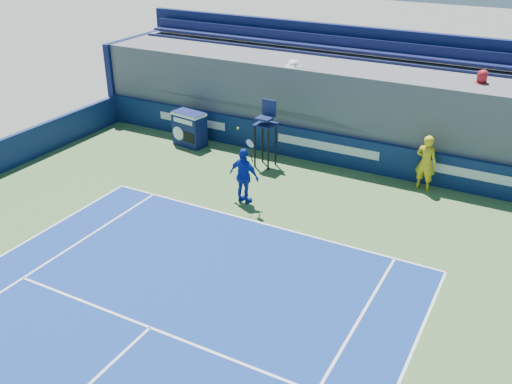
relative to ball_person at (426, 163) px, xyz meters
The scene contains 6 objects.
ball_person is the anchor object (origin of this frame).
back_hoarding 3.74m from the ball_person, behind, with size 20.40×0.21×1.20m.
match_clock 9.27m from the ball_person, behind, with size 1.42×0.92×1.40m.
umpire_chair 5.72m from the ball_person, behind, with size 0.72×0.72×2.48m.
tennis_player 6.15m from the ball_person, 142.27° to the right, with size 1.14×0.57×2.57m.
stadium_seating 4.56m from the ball_person, 145.91° to the left, with size 21.00×4.05×4.40m.
Camera 1 is at (7.02, -1.48, 8.60)m, focal length 40.00 mm.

